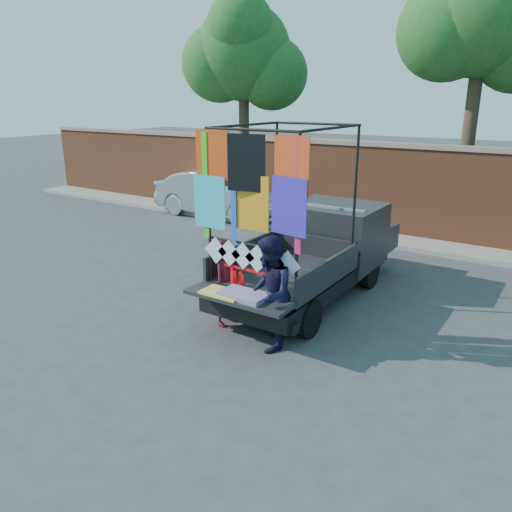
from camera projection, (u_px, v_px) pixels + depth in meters
The scene contains 10 objects.
ground at pixel (283, 330), 8.50m from camera, with size 90.00×90.00×0.00m, color #38383A.
brick_wall at pixel (414, 192), 13.66m from camera, with size 30.00×0.45×2.61m.
curb at pixel (402, 242), 13.49m from camera, with size 30.00×1.20×0.12m, color gray.
tree_left at pixel (243, 56), 16.81m from camera, with size 4.20×3.30×7.05m.
tree_mid at pixel (484, 19), 12.69m from camera, with size 4.20×3.30×7.73m.
pickup_truck at pixel (323, 249), 10.12m from camera, with size 2.12×5.33×3.36m.
sedan at pixel (220, 194), 16.38m from camera, with size 1.61×4.61×1.52m, color silver.
woman at pixel (226, 283), 8.53m from camera, with size 0.55×0.36×1.51m, color maroon.
man at pixel (269, 294), 7.66m from camera, with size 0.88×0.69×1.82m, color black.
streamer_bundle at pixel (241, 279), 8.09m from camera, with size 0.89×0.07×0.62m.
Camera 1 is at (3.87, -6.69, 3.78)m, focal length 35.00 mm.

